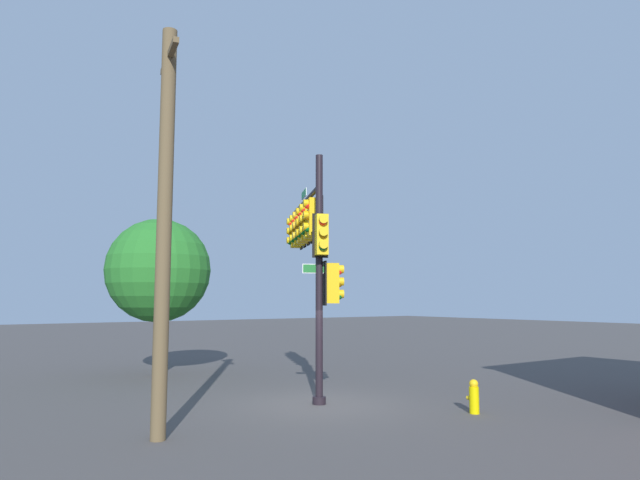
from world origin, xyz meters
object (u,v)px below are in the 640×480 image
Objects in this scene: tree_near at (159,271)px; fire_hydrant at (474,397)px; signal_pole_assembly at (310,238)px; utility_pole at (164,222)px.

fire_hydrant is at bearing -159.51° from tree_near.
signal_pole_assembly reaches higher than tree_near.
fire_hydrant is at bearing -159.82° from signal_pole_assembly.
signal_pole_assembly is 1.17× the size of tree_near.
signal_pole_assembly is 7.06m from tree_near.
tree_near is at bearing 20.49° from fire_hydrant.
tree_near is at bearing -17.96° from utility_pole.
signal_pole_assembly is 8.24× the size of fire_hydrant.
signal_pole_assembly is 0.80× the size of utility_pole.
signal_pole_assembly is 6.27m from utility_pole.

